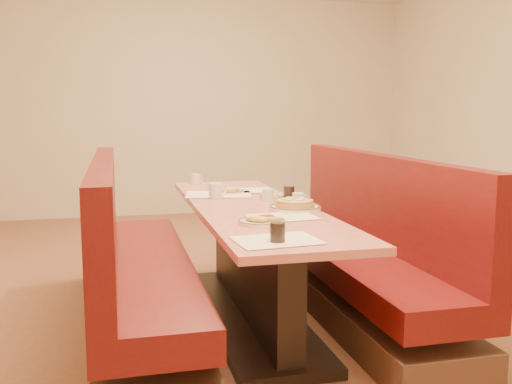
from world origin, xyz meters
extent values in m
plane|color=#9E6647|center=(0.00, 0.00, 0.00)|extent=(8.00, 8.00, 0.00)
cube|color=beige|center=(0.00, 4.00, 1.40)|extent=(6.00, 0.04, 2.80)
cube|color=black|center=(0.00, 0.00, 0.03)|extent=(0.55, 1.88, 0.06)
cube|color=black|center=(0.00, 0.00, 0.35)|extent=(0.15, 1.75, 0.71)
cube|color=#E7826B|center=(0.00, 0.00, 0.73)|extent=(0.70, 2.50, 0.04)
cube|color=#4C3326|center=(-0.68, 0.00, 0.10)|extent=(0.55, 2.50, 0.20)
cube|color=#601011|center=(-0.68, 0.00, 0.37)|extent=(0.55, 2.50, 0.16)
cube|color=#601011|center=(-0.89, 0.00, 0.75)|extent=(0.12, 2.50, 0.60)
cube|color=#4C3326|center=(0.68, 0.00, 0.10)|extent=(0.55, 2.50, 0.20)
cube|color=#601011|center=(0.68, 0.00, 0.37)|extent=(0.55, 2.50, 0.16)
cube|color=#601011|center=(0.89, 0.00, 0.75)|extent=(0.12, 2.50, 0.60)
cube|color=#FFE8C7|center=(-0.12, -1.01, 0.75)|extent=(0.40, 0.31, 0.00)
cube|color=#FFE8C7|center=(0.07, -0.46, 0.75)|extent=(0.38, 0.30, 0.00)
cube|color=#FFE8C7|center=(-0.12, 0.48, 0.75)|extent=(0.50, 0.41, 0.00)
cube|color=#FFE8C7|center=(0.12, 0.64, 0.75)|extent=(0.39, 0.32, 0.00)
cylinder|color=silver|center=(0.21, -0.23, 0.76)|extent=(0.31, 0.31, 0.02)
torus|color=brown|center=(0.21, -0.23, 0.77)|extent=(0.31, 0.31, 0.01)
cylinder|color=#D7994D|center=(0.21, -0.23, 0.78)|extent=(0.23, 0.23, 0.02)
cylinder|color=#D7994D|center=(0.21, -0.23, 0.80)|extent=(0.22, 0.22, 0.02)
cylinder|color=#F5E2A0|center=(0.26, -0.22, 0.81)|extent=(0.04, 0.04, 0.01)
cylinder|color=#F5E2A0|center=(0.20, -0.19, 0.81)|extent=(0.04, 0.04, 0.01)
cylinder|color=#F5E2A0|center=(0.17, -0.25, 0.81)|extent=(0.04, 0.04, 0.01)
cylinder|color=#F5E2A0|center=(0.23, -0.28, 0.81)|extent=(0.04, 0.04, 0.01)
cylinder|color=silver|center=(-0.08, -0.60, 0.76)|extent=(0.25, 0.25, 0.02)
torus|color=brown|center=(-0.08, -0.60, 0.77)|extent=(0.25, 0.25, 0.01)
ellipsoid|color=yellow|center=(-0.13, -0.62, 0.78)|extent=(0.06, 0.06, 0.03)
ellipsoid|color=yellow|center=(-0.09, -0.65, 0.78)|extent=(0.05, 0.05, 0.03)
ellipsoid|color=yellow|center=(-0.15, -0.59, 0.78)|extent=(0.05, 0.05, 0.03)
cylinder|color=brown|center=(-0.06, -0.58, 0.78)|extent=(0.09, 0.05, 0.02)
cylinder|color=brown|center=(-0.06, -0.55, 0.78)|extent=(0.09, 0.05, 0.02)
cube|color=gold|center=(-0.03, -0.62, 0.78)|extent=(0.09, 0.07, 0.02)
cylinder|color=silver|center=(0.21, 0.20, 0.76)|extent=(0.21, 0.21, 0.02)
torus|color=brown|center=(0.21, 0.20, 0.77)|extent=(0.21, 0.21, 0.01)
cylinder|color=gold|center=(0.21, 0.20, 0.77)|extent=(0.15, 0.15, 0.02)
ellipsoid|color=yellow|center=(0.18, 0.22, 0.78)|extent=(0.04, 0.04, 0.02)
cylinder|color=silver|center=(-0.05, 0.54, 0.76)|extent=(0.24, 0.24, 0.02)
torus|color=brown|center=(-0.05, 0.54, 0.77)|extent=(0.24, 0.24, 0.01)
cylinder|color=gold|center=(-0.05, 0.54, 0.78)|extent=(0.17, 0.17, 0.02)
ellipsoid|color=yellow|center=(-0.08, 0.56, 0.79)|extent=(0.05, 0.05, 0.03)
cylinder|color=silver|center=(0.28, -0.09, 0.79)|extent=(0.07, 0.07, 0.08)
torus|color=silver|center=(0.32, -0.09, 0.79)|extent=(0.06, 0.02, 0.06)
cylinder|color=black|center=(0.28, -0.09, 0.82)|extent=(0.06, 0.06, 0.01)
cylinder|color=silver|center=(-0.17, 0.33, 0.80)|extent=(0.10, 0.10, 0.10)
torus|color=silver|center=(-0.12, 0.35, 0.80)|extent=(0.07, 0.04, 0.07)
cylinder|color=black|center=(-0.17, 0.33, 0.85)|extent=(0.08, 0.08, 0.01)
cylinder|color=silver|center=(0.14, 0.13, 0.79)|extent=(0.07, 0.07, 0.08)
torus|color=silver|center=(0.18, 0.13, 0.79)|extent=(0.06, 0.02, 0.06)
cylinder|color=black|center=(0.14, 0.13, 0.82)|extent=(0.06, 0.06, 0.01)
cylinder|color=silver|center=(-0.20, 1.10, 0.79)|extent=(0.08, 0.08, 0.08)
torus|color=silver|center=(-0.16, 1.11, 0.79)|extent=(0.06, 0.03, 0.06)
cylinder|color=black|center=(-0.20, 1.10, 0.83)|extent=(0.07, 0.07, 0.01)
cylinder|color=black|center=(-0.13, -1.05, 0.80)|extent=(0.06, 0.06, 0.09)
cylinder|color=silver|center=(-0.13, -1.05, 0.80)|extent=(0.07, 0.07, 0.09)
cylinder|color=black|center=(0.28, 0.10, 0.80)|extent=(0.07, 0.07, 0.10)
cylinder|color=silver|center=(0.28, 0.10, 0.80)|extent=(0.07, 0.07, 0.10)
camera|label=1|loc=(-0.81, -3.43, 1.33)|focal=40.00mm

